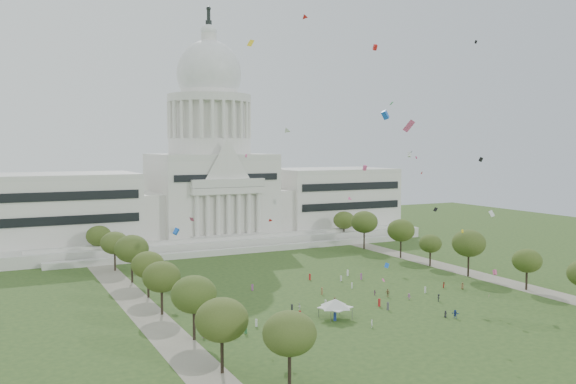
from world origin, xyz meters
The scene contains 32 objects.
ground centered at (0.00, 0.00, 0.00)m, with size 400.00×400.00×0.00m, color #2D491D.
capitol centered at (0.00, 113.59, 22.30)m, with size 160.00×64.50×91.30m.
path_left centered at (-48.00, 30.00, 0.02)m, with size 8.00×160.00×0.04m, color gray.
path_right centered at (48.00, 30.00, 0.02)m, with size 8.00×160.00×0.04m, color gray.
row_tree_l_0 centered at (-45.26, -21.68, 8.95)m, with size 8.85×8.85×12.59m.
row_tree_l_1 centered at (-44.07, -2.96, 8.95)m, with size 8.86×8.86×12.59m.
row_tree_r_1 centered at (46.22, -1.75, 7.66)m, with size 7.58×7.58×10.78m.
row_tree_l_2 centered at (-45.04, 17.30, 8.51)m, with size 8.42×8.42×11.97m.
row_tree_r_2 centered at (44.17, 17.44, 9.66)m, with size 9.55×9.55×13.58m.
row_tree_l_3 centered at (-44.09, 33.92, 8.21)m, with size 8.12×8.12×11.55m.
row_tree_r_3 centered at (44.40, 34.48, 7.08)m, with size 7.01×7.01×9.98m.
row_tree_l_4 centered at (-44.08, 52.42, 9.39)m, with size 9.29×9.29×13.21m.
row_tree_r_4 centered at (44.76, 50.04, 9.29)m, with size 9.19×9.19×13.06m.
row_tree_l_5 centered at (-45.22, 71.01, 8.42)m, with size 8.33×8.33×11.85m.
row_tree_r_5 centered at (43.49, 70.19, 9.93)m, with size 9.82×9.82×13.96m.
row_tree_l_6 centered at (-46.87, 89.14, 8.27)m, with size 8.19×8.19×11.64m.
row_tree_r_6 centered at (45.96, 88.13, 8.51)m, with size 8.42×8.42×11.97m.
near_tree_0 centered at (-38.00, -32.00, 8.56)m, with size 8.47×8.47×12.04m.
event_tent centered at (-12.15, -2.50, 3.44)m, with size 10.47×10.47×4.44m.
person_0 centered at (31.70, 6.12, 0.91)m, with size 0.89×0.58×1.82m, color olive.
person_2 centered at (28.27, 9.29, 0.81)m, with size 0.78×0.48×1.61m, color #B21E1E.
person_3 centered at (12.49, 3.69, 0.74)m, with size 0.96×0.49×1.48m, color #994C8C.
person_4 centered at (9.36, 8.17, 1.01)m, with size 1.19×0.65×2.03m, color olive.
person_5 centered at (-5.85, 8.24, 0.80)m, with size 1.49×0.59×1.61m, color olive.
person_6 centered at (9.86, -12.54, 0.77)m, with size 0.75×0.49×1.54m, color #26262B.
person_7 centered at (-8.78, -11.51, 0.83)m, with size 0.60×0.44×1.66m, color silver.
person_8 centered at (-15.81, 7.45, 0.73)m, with size 0.71×0.44×1.47m, color silver.
person_9 centered at (17.68, -1.08, 0.91)m, with size 1.18×0.61×1.82m, color #26262B.
person_10 centered at (7.38, 10.84, 0.70)m, with size 0.82×0.45×1.41m, color #994C8C.
person_11 centered at (11.40, -13.89, 0.94)m, with size 1.73×0.69×1.87m, color navy.
distant_crowd centered at (-13.56, 13.18, 0.88)m, with size 62.86×38.15×1.94m.
kite_swarm centered at (2.04, 8.13, 27.46)m, with size 84.10×98.53×64.05m.
Camera 1 is at (-79.08, -114.14, 37.29)m, focal length 38.00 mm.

